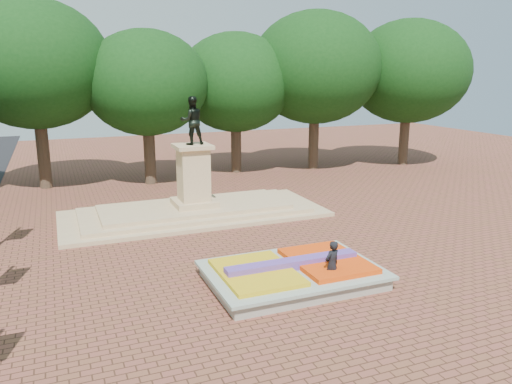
# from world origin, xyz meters

# --- Properties ---
(ground) EXTENTS (90.00, 90.00, 0.00)m
(ground) POSITION_xyz_m (0.00, 0.00, 0.00)
(ground) COLOR brown
(ground) RESTS_ON ground
(flower_bed) EXTENTS (6.30, 4.30, 0.91)m
(flower_bed) POSITION_xyz_m (1.03, -2.00, 0.38)
(flower_bed) COLOR gray
(flower_bed) RESTS_ON ground
(monument) EXTENTS (14.00, 6.00, 6.40)m
(monument) POSITION_xyz_m (0.00, 8.00, 0.88)
(monument) COLOR tan
(monument) RESTS_ON ground
(tree_row_back) EXTENTS (44.80, 8.80, 10.43)m
(tree_row_back) POSITION_xyz_m (2.33, 18.00, 6.67)
(tree_row_back) COLOR #3D2F21
(tree_row_back) RESTS_ON ground
(pedestrian) EXTENTS (0.74, 0.59, 1.78)m
(pedestrian) POSITION_xyz_m (2.10, -2.95, 0.89)
(pedestrian) COLOR black
(pedestrian) RESTS_ON ground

